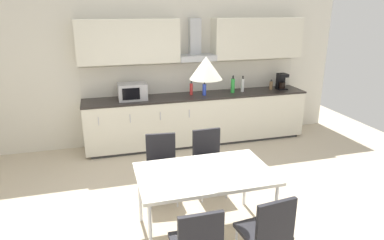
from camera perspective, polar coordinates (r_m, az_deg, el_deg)
The scene contains 17 objects.
ground_plane at distance 4.23m, azimuth -1.69°, elevation -16.56°, with size 9.31×7.99×0.02m, color beige.
wall_back at distance 6.23m, azimuth -7.96°, elevation 8.43°, with size 7.45×0.10×2.71m, color silver.
kitchen_counter at distance 6.29m, azimuth 0.99°, elevation 0.24°, with size 4.05×0.65×0.90m.
backsplash_tile at distance 6.39m, azimuth 0.25°, elevation 7.14°, with size 4.03×0.02×0.53m, color silver.
upper_wall_cabinets at distance 6.14m, azimuth 0.67°, elevation 13.18°, with size 4.03×0.40×0.72m.
microwave at distance 5.91m, azimuth -9.91°, elevation 4.71°, with size 0.48×0.35×0.28m.
coffee_maker at distance 6.82m, azimuth 14.68°, elevation 6.27°, with size 0.18×0.19×0.30m.
bottle_brown at distance 6.74m, azimuth 13.03°, elevation 5.66°, with size 0.06×0.06×0.19m.
bottle_blue at distance 6.13m, azimuth 2.07°, elevation 5.11°, with size 0.07×0.07×0.25m.
bottle_green at distance 6.35m, azimuth 6.81°, elevation 5.74°, with size 0.07×0.07×0.32m.
bottle_white at distance 6.45m, azimuth 8.42°, elevation 5.80°, with size 0.06×0.06×0.30m.
bottle_red at distance 6.15m, azimuth -0.12°, elevation 5.20°, with size 0.06×0.06×0.25m.
dining_table at distance 3.71m, azimuth 2.11°, elevation -9.30°, with size 1.44×0.89×0.74m.
chair_near_right at distance 3.26m, azimuth 12.57°, elevation -17.34°, with size 0.44×0.44×0.87m.
chair_far_right at distance 4.58m, azimuth 2.79°, elevation -5.93°, with size 0.41×0.41×0.87m.
chair_far_left at distance 4.43m, azimuth -5.09°, elevation -6.83°, with size 0.44×0.44×0.87m.
pendant_lamp at distance 3.33m, azimuth 2.35°, elevation 8.68°, with size 0.32×0.32×0.22m, color silver.
Camera 1 is at (-0.82, -3.37, 2.41)m, focal length 32.00 mm.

